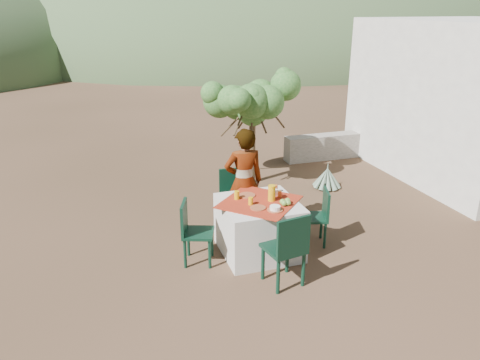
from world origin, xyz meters
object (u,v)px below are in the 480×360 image
object	(u,v)px
chair_right	(318,214)
juice_pitcher	(272,193)
chair_left	(193,230)
chair_near	(287,247)
person	(244,182)
guesthouse	(474,99)
agave	(327,178)
chair_far	(233,194)
table	(259,227)
shrub_tree	(255,106)

from	to	relation	value
chair_right	juice_pitcher	xyz separation A→B (m)	(-0.72, 0.00, 0.42)
chair_left	chair_near	bearing A→B (deg)	-114.12
chair_right	person	size ratio (longest dim) A/B	0.51
guesthouse	chair_right	bearing A→B (deg)	-155.66
agave	juice_pitcher	xyz separation A→B (m)	(-1.90, -1.93, 0.68)
chair_near	juice_pitcher	distance (m)	0.96
chair_far	chair_near	xyz separation A→B (m)	(0.09, -1.91, 0.05)
guesthouse	table	bearing A→B (deg)	-159.62
guesthouse	juice_pitcher	xyz separation A→B (m)	(-5.08, -1.97, -0.63)
chair_near	person	xyz separation A→B (m)	(-0.03, 1.56, 0.27)
chair_far	juice_pitcher	bearing A→B (deg)	-73.57
chair_near	juice_pitcher	xyz separation A→B (m)	(0.14, 0.89, 0.34)
table	person	size ratio (longest dim) A/B	0.80
agave	chair_right	bearing A→B (deg)	-121.36
table	shrub_tree	size ratio (longest dim) A/B	0.69
shrub_tree	chair_right	bearing A→B (deg)	-89.69
chair_left	chair_right	bearing A→B (deg)	-71.39
chair_near	shrub_tree	size ratio (longest dim) A/B	0.51
chair_right	guesthouse	distance (m)	4.89
table	agave	distance (m)	2.82
chair_far	agave	xyz separation A→B (m)	(2.13, 0.91, -0.30)
chair_right	agave	size ratio (longest dim) A/B	1.45
chair_near	person	bearing A→B (deg)	-98.32
chair_far	chair_right	distance (m)	1.40
chair_left	person	size ratio (longest dim) A/B	0.53
chair_right	table	bearing A→B (deg)	-73.97
chair_right	shrub_tree	bearing A→B (deg)	-162.26
shrub_tree	juice_pitcher	world-z (taller)	shrub_tree
person	guesthouse	xyz separation A→B (m)	(5.25, 1.29, 0.69)
chair_left	chair_right	world-z (taller)	chair_left
chair_far	person	bearing A→B (deg)	-76.73
chair_far	juice_pitcher	xyz separation A→B (m)	(0.23, -1.02, 0.38)
person	chair_far	bearing A→B (deg)	-78.61
chair_far	chair_right	bearing A→B (deg)	-43.18
chair_near	shrub_tree	distance (m)	3.81
table	juice_pitcher	bearing A→B (deg)	-6.98
chair_far	person	world-z (taller)	person
person	shrub_tree	xyz separation A→B (m)	(0.88, 2.02, 0.68)
guesthouse	shrub_tree	bearing A→B (deg)	170.53
juice_pitcher	guesthouse	bearing A→B (deg)	21.19
agave	person	bearing A→B (deg)	-148.91
shrub_tree	chair_far	bearing A→B (deg)	-119.16
table	chair_right	world-z (taller)	chair_right
chair_far	shrub_tree	xyz separation A→B (m)	(0.94, 1.68, 1.01)
shrub_tree	agave	xyz separation A→B (m)	(1.19, -0.77, -1.30)
chair_left	agave	xyz separation A→B (m)	(3.00, 1.90, -0.29)
table	chair_near	world-z (taller)	chair_near
table	chair_left	size ratio (longest dim) A/B	1.51
juice_pitcher	chair_left	bearing A→B (deg)	178.30
guesthouse	chair_left	bearing A→B (deg)	-162.59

